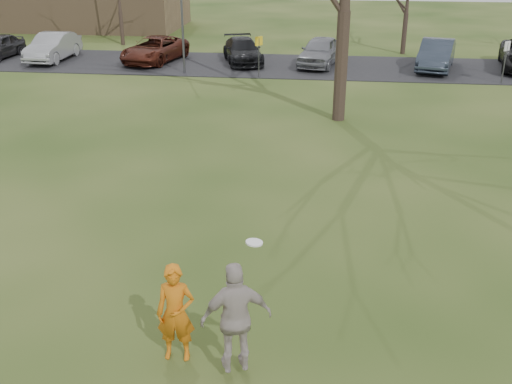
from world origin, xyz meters
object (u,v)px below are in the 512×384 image
player_defender (176,313)px  car_5 (436,55)px  car_2 (155,49)px  car_1 (53,47)px  building (52,1)px  catching_play (236,318)px  car_3 (243,51)px  car_4 (320,51)px

player_defender → car_5: size_ratio=0.39×
player_defender → car_2: bearing=103.1°
car_1 → car_2: size_ratio=0.93×
car_5 → building: building is taller
player_defender → catching_play: catching_play is taller
car_5 → catching_play: bearing=-91.6°
player_defender → car_2: (-7.41, 25.16, -0.19)m
car_3 → catching_play: size_ratio=1.94×
car_5 → building: bearing=168.4°
car_3 → catching_play: catching_play is taller
catching_play → player_defender: bearing=161.7°
car_3 → car_5: size_ratio=0.97×
car_2 → catching_play: 26.91m
car_5 → catching_play: size_ratio=2.00×
catching_play → building: building is taller
car_2 → catching_play: (8.52, -25.53, 0.44)m
player_defender → car_4: player_defender is taller
car_1 → catching_play: catching_play is taller
player_defender → car_3: player_defender is taller
car_1 → building: building is taller
car_1 → building: size_ratio=0.23×
car_4 → car_1: bearing=-166.4°
car_3 → car_4: bearing=-19.4°
car_4 → car_5: 6.23m
player_defender → building: size_ratio=0.09×
catching_play → car_1: bearing=119.8°
player_defender → car_5: bearing=68.6°
car_1 → car_4: size_ratio=1.03×
car_2 → car_5: size_ratio=1.05×
car_4 → catching_play: size_ratio=1.90×
player_defender → car_2: 26.23m
catching_play → building: 43.37m
player_defender → building: bearing=113.4°
car_4 → building: (-21.03, 12.73, 1.12)m
car_1 → car_4: car_4 is taller
car_1 → car_3: bearing=4.2°
player_defender → catching_play: (1.11, -0.37, 0.26)m
car_1 → car_2: car_1 is taller
car_3 → car_4: (4.34, -0.23, 0.10)m
car_2 → car_5: bearing=12.1°
car_4 → building: 24.61m
player_defender → car_5: (8.16, 24.97, -0.10)m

